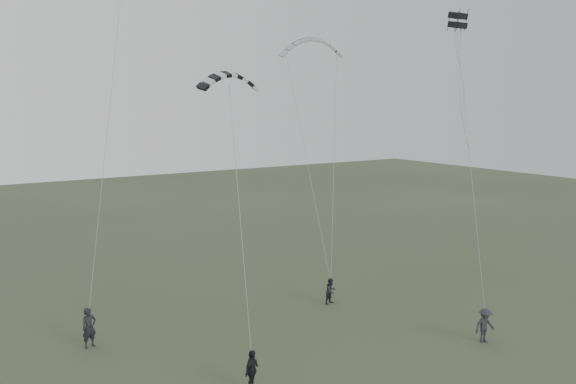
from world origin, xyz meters
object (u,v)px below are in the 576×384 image
kite_box (458,20)px  kite_striped (229,74)px  flyer_left (89,328)px  kite_pale_large (312,40)px  flyer_right (331,291)px  flyer_far (485,325)px  flyer_center (252,370)px

kite_box → kite_striped: bearing=168.6°
flyer_left → kite_striped: bearing=-57.6°
kite_pale_large → flyer_left: bearing=-133.9°
flyer_right → flyer_far: flyer_far is taller
flyer_right → flyer_center: size_ratio=0.89×
flyer_right → kite_striped: size_ratio=0.57×
flyer_left → kite_striped: size_ratio=0.74×
kite_striped → flyer_far: bearing=-21.3°
flyer_left → flyer_center: size_ratio=1.14×
flyer_right → kite_pale_large: (3.98, 7.76, 14.84)m
flyer_right → kite_pale_large: 17.21m
kite_pale_large → flyer_right: bearing=-91.7°
flyer_left → kite_box: bearing=-35.4°
kite_pale_large → kite_box: bearing=-64.9°
kite_striped → kite_box: bearing=-4.8°
kite_striped → kite_pale_large: bearing=45.8°
flyer_left → flyer_right: (12.97, -1.38, -0.21)m
kite_pale_large → kite_box: size_ratio=5.94×
flyer_left → kite_box: (16.88, -6.27, 14.34)m
kite_box → flyer_right: bearing=124.9°
flyer_far → kite_box: bearing=82.4°
kite_pale_large → kite_box: 12.66m
kite_pale_large → kite_striped: 16.53m
flyer_far → kite_pale_large: (1.03, 15.93, 14.74)m
flyer_right → kite_striped: 14.47m
kite_box → flyer_center: bearing=-177.7°
flyer_center → kite_pale_large: bearing=13.9°
kite_box → flyer_far: bearing=-110.0°
kite_pale_large → kite_striped: (-11.87, -11.06, -3.16)m
flyer_far → flyer_left: bearing=157.7°
flyer_right → kite_box: bearing=-63.9°
flyer_center → kite_striped: 11.96m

